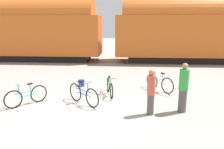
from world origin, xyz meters
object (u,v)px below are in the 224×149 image
Objects in this scene: bicycle_blue at (83,94)px; backpack at (82,83)px; person_in_red at (151,92)px; bicycle_green at (110,87)px; freight_train at (108,29)px; bicycle_teal at (26,96)px; bicycle_silver at (159,83)px; person_in_green at (183,88)px.

bicycle_blue is 2.63m from backpack.
bicycle_green is at bearing 57.88° from person_in_red.
freight_train is 20.64× the size of bicycle_teal.
freight_train is 16.68× the size of bicycle_green.
freight_train is at bearing 110.99° from bicycle_silver.
bicycle_green is at bearing 52.38° from bicycle_blue.
bicycle_teal is 6.00m from person_in_green.
bicycle_silver is (2.32, 0.77, 0.04)m from bicycle_green.
person_in_red reaches higher than backpack.
freight_train is 15.05× the size of person_in_green.
person_in_green is (5.98, -0.24, 0.54)m from bicycle_teal.
person_in_green reaches higher than backpack.
person_in_red is at bearing -6.67° from bicycle_teal.
person_in_green is (1.18, 0.32, 0.07)m from person_in_red.
person_in_green reaches higher than bicycle_teal.
freight_train is 8.22m from backpack.
bicycle_teal is 5.95m from bicycle_silver.
freight_train reaches higher than backpack.
freight_train is at bearing 32.36° from person_in_red.
bicycle_silver is 0.79× the size of person_in_green.
freight_train is at bearing -36.32° from person_in_green.
freight_train is 11.58m from person_in_red.
freight_train is at bearing 84.87° from backpack.
backpack is at bearing 140.36° from bicycle_green.
bicycle_teal is 0.81× the size of person_in_red.
bicycle_green is 4.82× the size of backpack.
bicycle_green is 1.24× the size of bicycle_teal.
bicycle_teal is at bearing -102.27° from freight_train.
person_in_red is (4.79, -0.56, 0.46)m from bicycle_teal.
freight_train is at bearing 77.73° from bicycle_teal.
person_in_red is (2.57, -0.82, 0.44)m from bicycle_blue.
person_in_green is at bearing -79.13° from bicycle_silver.
bicycle_silver is (3.19, -8.32, -2.32)m from freight_train.
person_in_green reaches higher than bicycle_green.
bicycle_green is (0.87, -9.09, -2.35)m from freight_train.
person_in_red is at bearing -51.89° from bicycle_green.
freight_train reaches higher than bicycle_silver.
bicycle_blue is at bearing 92.00° from person_in_red.
freight_train is 16.62× the size of person_in_red.
bicycle_teal is 0.92× the size of bicycle_silver.
person_in_green is at bearing -71.26° from freight_train.
bicycle_blue is 0.87× the size of person_in_red.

